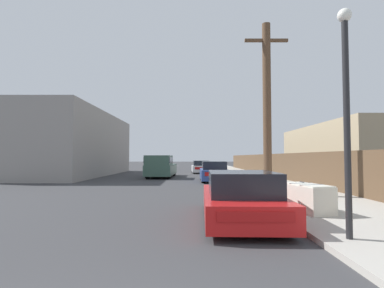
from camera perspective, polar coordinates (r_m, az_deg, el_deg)
name	(u,v)px	position (r m, az deg, el deg)	size (l,w,h in m)	color
sidewalk_curb	(246,176)	(25.48, 10.31, -6.03)	(4.20, 63.00, 0.12)	#ADA89E
discarded_fridge	(308,198)	(9.11, 21.17, -9.51)	(1.06, 1.77, 0.78)	silver
parked_sports_car_red	(242,198)	(7.89, 9.47, -10.15)	(2.00, 4.56, 1.27)	red
car_parked_mid	(215,172)	(20.39, 4.36, -5.33)	(1.79, 4.23, 1.35)	#2D478C
car_parked_far	(202,167)	(31.12, 1.88, -4.43)	(1.94, 4.41, 1.28)	silver
pickup_truck	(162,166)	(24.27, -5.76, -4.27)	(2.18, 5.87, 1.77)	#385647
utility_pole	(268,106)	(12.84, 14.30, 7.06)	(1.80, 0.34, 7.09)	brown
street_lamp	(348,102)	(6.41, 27.54, 7.08)	(0.26, 0.26, 4.36)	#232326
wooden_fence	(271,165)	(25.55, 14.74, -3.85)	(0.08, 42.52, 1.77)	brown
building_left_block	(73,144)	(29.45, -21.76, -0.09)	(7.00, 16.96, 5.59)	gray
building_right_house	(352,152)	(25.18, 28.25, -1.40)	(6.00, 12.88, 3.99)	tan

